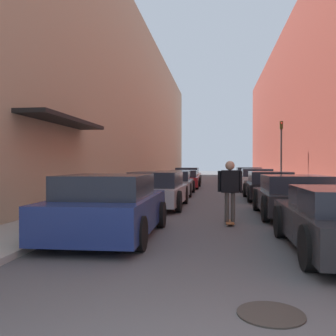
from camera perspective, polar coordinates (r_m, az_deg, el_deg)
The scene contains 17 objects.
ground at distance 22.88m, azimuth 7.38°, elevation -3.28°, with size 114.38×114.38×0.00m, color #515154.
curb_strip_left at distance 28.38m, azimuth -1.03°, elevation -2.39°, with size 1.80×51.99×0.12m.
curb_strip_right at distance 28.37m, azimuth 15.81°, elevation -2.41°, with size 1.80×51.99×0.12m.
building_row_left at distance 29.21m, azimuth -6.74°, elevation 9.03°, with size 4.90×51.99×11.65m.
building_row_right at distance 29.22m, azimuth 21.56°, elevation 9.25°, with size 4.90×51.99×11.91m.
parked_car_left_0 at distance 8.15m, azimuth -9.03°, elevation -5.86°, with size 2.06×4.11×1.34m.
parked_car_left_1 at distance 13.40m, azimuth -1.65°, elevation -3.40°, with size 1.96×4.26×1.28m.
parked_car_left_2 at distance 18.92m, azimuth 0.76°, elevation -2.31°, with size 2.04×4.43×1.21m.
parked_car_left_3 at distance 24.31m, azimuth 2.45°, elevation -1.71°, with size 2.03×4.79×1.15m.
parked_car_left_4 at distance 29.52m, azimuth 2.99°, elevation -1.18°, with size 2.05×4.05×1.26m.
parked_car_right_1 at distance 11.75m, azimuth 18.56°, elevation -4.09°, with size 2.09×4.00×1.23m.
parked_car_right_2 at distance 16.79m, azimuth 15.17°, elevation -2.69°, with size 2.04×4.11×1.23m.
parked_car_right_3 at distance 22.07m, azimuth 13.28°, elevation -1.79°, with size 1.97×4.45×1.28m.
parked_car_right_4 at distance 27.43m, azimuth 12.15°, elevation -1.33°, with size 1.97×4.45×1.31m.
skateboarder at distance 9.78m, azimuth 9.42°, elevation -2.65°, with size 0.63×0.78×1.64m.
manhole_cover at distance 4.30m, azimuth 15.39°, elevation -20.65°, with size 0.70×0.70×0.02m.
traffic_light at distance 22.16m, azimuth 16.87°, elevation 2.98°, with size 0.16×0.22×3.86m.
Camera 1 is at (0.03, -2.03, 1.57)m, focal length 40.00 mm.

